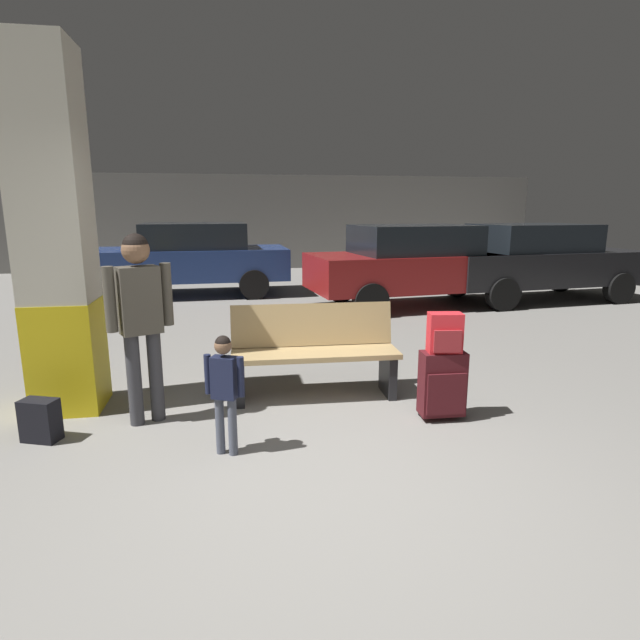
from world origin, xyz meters
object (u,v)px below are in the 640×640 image
suitcase (442,384)px  parked_car_far (190,257)px  bench (314,352)px  backpack_dark_floor (41,420)px  child (224,382)px  parked_car_side (535,260)px  backpack_bright (445,333)px  structural_pillar (55,237)px  parked_car_near (418,263)px  adult (140,309)px

suitcase → parked_car_far: 7.66m
bench → backpack_dark_floor: size_ratio=4.75×
child → parked_car_side: (6.04, 5.70, 0.24)m
backpack_dark_floor → parked_car_side: (7.49, 5.22, 0.64)m
backpack_bright → backpack_dark_floor: (-3.29, 0.14, -0.60)m
structural_pillar → parked_car_near: 6.58m
child → parked_car_near: 6.51m
bench → parked_car_near: parked_car_near is taller
child → parked_car_far: 7.57m
child → parked_car_side: parked_car_side is taller
bench → child: child is taller
bench → parked_car_far: (-1.61, 6.41, 0.36)m
backpack_dark_floor → adult: bearing=16.9°
structural_pillar → parked_car_near: (4.93, 4.29, -0.76)m
parked_car_far → parked_car_near: same height
adult → bench: bearing=14.6°
backpack_bright → parked_car_near: size_ratio=0.08×
child → adult: (-0.67, 0.72, 0.43)m
parked_car_far → parked_car_side: (6.80, -1.82, 0.00)m
bench → suitcase: (1.00, -0.77, -0.12)m
parked_car_near → parked_car_side: 2.53m
backpack_bright → parked_car_side: bearing=52.0°
child → parked_car_near: (3.52, 5.47, 0.24)m
bench → child: bearing=-127.2°
bench → parked_car_far: bearing=104.1°
backpack_dark_floor → parked_car_side: 9.15m
adult → parked_car_side: 8.37m
suitcase → parked_car_side: parked_car_side is taller
structural_pillar → bench: size_ratio=1.95×
structural_pillar → backpack_dark_floor: (-0.04, -0.70, -1.40)m
structural_pillar → parked_car_side: size_ratio=0.74×
suitcase → backpack_dark_floor: bearing=177.5°
structural_pillar → adult: bearing=-32.3°
adult → parked_car_side: bearing=36.6°
bench → backpack_dark_floor: bench is taller
parked_car_side → structural_pillar: bearing=-148.7°
adult → backpack_dark_floor: (-0.77, -0.23, -0.83)m
suitcase → adult: 2.63m
suitcase → adult: adult is taller
structural_pillar → parked_car_side: 8.75m
bench → parked_car_far: size_ratio=0.39×
structural_pillar → suitcase: structural_pillar is taller
structural_pillar → parked_car_near: size_ratio=0.74×
suitcase → child: child is taller
structural_pillar → backpack_dark_floor: bearing=-92.9°
suitcase → parked_car_side: bearing=52.0°
backpack_dark_floor → parked_car_near: (4.96, 4.99, 0.64)m
backpack_dark_floor → suitcase: bearing=-2.5°
structural_pillar → bench: (2.26, -0.07, -1.12)m
backpack_bright → child: backpack_bright is taller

